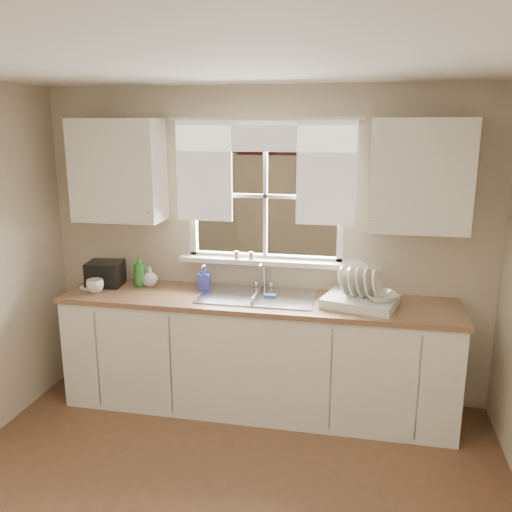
% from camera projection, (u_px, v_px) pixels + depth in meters
% --- Properties ---
extents(room_walls, '(3.62, 4.02, 2.50)m').
position_uv_depth(room_walls, '(179.00, 349.00, 2.40)').
color(room_walls, beige).
rests_on(room_walls, ground).
extents(ceiling, '(3.60, 4.00, 0.02)m').
position_uv_depth(ceiling, '(173.00, 49.00, 2.17)').
color(ceiling, silver).
rests_on(ceiling, room_walls).
extents(window, '(1.38, 0.16, 1.06)m').
position_uv_depth(window, '(265.00, 217.00, 4.31)').
color(window, white).
rests_on(window, room_walls).
extents(curtains, '(1.50, 0.03, 0.81)m').
position_uv_depth(curtains, '(264.00, 161.00, 4.16)').
color(curtains, white).
rests_on(curtains, room_walls).
extents(base_cabinets, '(3.00, 0.62, 0.87)m').
position_uv_depth(base_cabinets, '(257.00, 356.00, 4.25)').
color(base_cabinets, white).
rests_on(base_cabinets, ground).
extents(countertop, '(3.04, 0.65, 0.04)m').
position_uv_depth(countertop, '(257.00, 301.00, 4.15)').
color(countertop, '#896344').
rests_on(countertop, base_cabinets).
extents(upper_cabinet_left, '(0.70, 0.33, 0.80)m').
position_uv_depth(upper_cabinet_left, '(118.00, 170.00, 4.28)').
color(upper_cabinet_left, white).
rests_on(upper_cabinet_left, room_walls).
extents(upper_cabinet_right, '(0.70, 0.33, 0.80)m').
position_uv_depth(upper_cabinet_right, '(420.00, 176.00, 3.83)').
color(upper_cabinet_right, white).
rests_on(upper_cabinet_right, room_walls).
extents(wall_outlet, '(0.08, 0.01, 0.12)m').
position_uv_depth(wall_outlet, '(375.00, 273.00, 4.22)').
color(wall_outlet, beige).
rests_on(wall_outlet, room_walls).
extents(sill_jars, '(0.16, 0.04, 0.06)m').
position_uv_depth(sill_jars, '(244.00, 255.00, 4.36)').
color(sill_jars, brown).
rests_on(sill_jars, window).
extents(backyard, '(20.00, 10.00, 6.13)m').
position_uv_depth(backyard, '(362.00, 53.00, 9.83)').
color(backyard, '#335421').
rests_on(backyard, ground).
extents(sink, '(0.88, 0.52, 0.40)m').
position_uv_depth(sink, '(258.00, 306.00, 4.19)').
color(sink, '#B7B7BC').
rests_on(sink, countertop).
extents(dish_rack, '(0.59, 0.50, 0.32)m').
position_uv_depth(dish_rack, '(360.00, 296.00, 3.96)').
color(dish_rack, white).
rests_on(dish_rack, countertop).
extents(bowl, '(0.30, 0.30, 0.06)m').
position_uv_depth(bowl, '(380.00, 296.00, 3.87)').
color(bowl, white).
rests_on(bowl, dish_rack).
extents(soap_bottle_a, '(0.13, 0.13, 0.26)m').
position_uv_depth(soap_bottle_a, '(140.00, 271.00, 4.42)').
color(soap_bottle_a, '#2E832B').
rests_on(soap_bottle_a, countertop).
extents(soap_bottle_b, '(0.09, 0.10, 0.20)m').
position_uv_depth(soap_bottle_b, '(204.00, 278.00, 4.33)').
color(soap_bottle_b, '#323FBD').
rests_on(soap_bottle_b, countertop).
extents(soap_bottle_c, '(0.16, 0.16, 0.16)m').
position_uv_depth(soap_bottle_c, '(150.00, 276.00, 4.44)').
color(soap_bottle_c, beige).
rests_on(soap_bottle_c, countertop).
extents(saucer, '(0.17, 0.17, 0.01)m').
position_uv_depth(saucer, '(91.00, 287.00, 4.40)').
color(saucer, silver).
rests_on(saucer, countertop).
extents(cup, '(0.15, 0.15, 0.11)m').
position_uv_depth(cup, '(95.00, 286.00, 4.27)').
color(cup, white).
rests_on(cup, countertop).
extents(black_appliance, '(0.30, 0.27, 0.20)m').
position_uv_depth(black_appliance, '(105.00, 273.00, 4.45)').
color(black_appliance, black).
rests_on(black_appliance, countertop).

